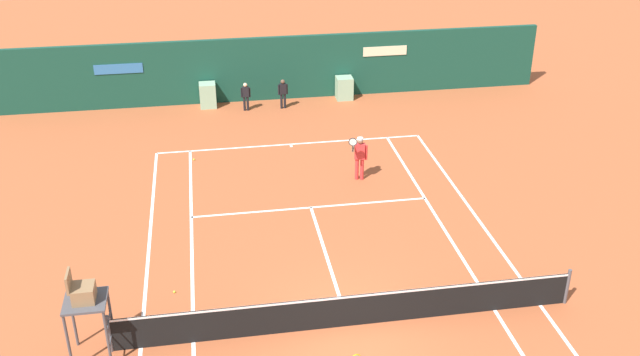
{
  "coord_description": "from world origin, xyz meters",
  "views": [
    {
      "loc": [
        -3.23,
        -14.74,
        11.94
      ],
      "look_at": [
        0.41,
        6.97,
        0.8
      ],
      "focal_mm": 40.64,
      "sensor_mm": 36.0,
      "label": 1
    }
  ],
  "objects_px": {
    "ball_kid_centre_post": "(283,92)",
    "tennis_ball_by_sideline": "(174,292)",
    "player_on_baseline": "(360,155)",
    "tennis_ball_mid_court": "(194,159)",
    "umpire_chair": "(84,300)",
    "ball_kid_right_post": "(246,95)"
  },
  "relations": [
    {
      "from": "umpire_chair",
      "to": "ball_kid_centre_post",
      "type": "bearing_deg",
      "value": 157.27
    },
    {
      "from": "ball_kid_centre_post",
      "to": "ball_kid_right_post",
      "type": "xyz_separation_m",
      "value": [
        -1.67,
        -0.0,
        -0.03
      ]
    },
    {
      "from": "ball_kid_right_post",
      "to": "tennis_ball_mid_court",
      "type": "bearing_deg",
      "value": 65.4
    },
    {
      "from": "ball_kid_centre_post",
      "to": "tennis_ball_by_sideline",
      "type": "height_order",
      "value": "ball_kid_centre_post"
    },
    {
      "from": "ball_kid_centre_post",
      "to": "tennis_ball_by_sideline",
      "type": "xyz_separation_m",
      "value": [
        -4.69,
        -13.5,
        -0.75
      ]
    },
    {
      "from": "ball_kid_right_post",
      "to": "tennis_ball_by_sideline",
      "type": "xyz_separation_m",
      "value": [
        -3.02,
        -13.5,
        -0.71
      ]
    },
    {
      "from": "ball_kid_centre_post",
      "to": "tennis_ball_mid_court",
      "type": "relative_size",
      "value": 19.9
    },
    {
      "from": "tennis_ball_mid_court",
      "to": "ball_kid_right_post",
      "type": "bearing_deg",
      "value": 64.03
    },
    {
      "from": "ball_kid_right_post",
      "to": "tennis_ball_by_sideline",
      "type": "bearing_deg",
      "value": 78.75
    },
    {
      "from": "ball_kid_centre_post",
      "to": "player_on_baseline",
      "type": "bearing_deg",
      "value": 96.79
    },
    {
      "from": "player_on_baseline",
      "to": "ball_kid_right_post",
      "type": "bearing_deg",
      "value": -49.7
    },
    {
      "from": "umpire_chair",
      "to": "ball_kid_right_post",
      "type": "height_order",
      "value": "umpire_chair"
    },
    {
      "from": "player_on_baseline",
      "to": "ball_kid_centre_post",
      "type": "distance_m",
      "value": 7.76
    },
    {
      "from": "ball_kid_centre_post",
      "to": "tennis_ball_mid_court",
      "type": "bearing_deg",
      "value": 43.28
    },
    {
      "from": "umpire_chair",
      "to": "player_on_baseline",
      "type": "xyz_separation_m",
      "value": [
        8.47,
        8.26,
        -0.66
      ]
    },
    {
      "from": "player_on_baseline",
      "to": "tennis_ball_mid_court",
      "type": "relative_size",
      "value": 27.5
    },
    {
      "from": "tennis_ball_by_sideline",
      "to": "tennis_ball_mid_court",
      "type": "bearing_deg",
      "value": 85.74
    },
    {
      "from": "umpire_chair",
      "to": "ball_kid_right_post",
      "type": "bearing_deg",
      "value": 162.6
    },
    {
      "from": "ball_kid_right_post",
      "to": "tennis_ball_mid_court",
      "type": "distance_m",
      "value": 5.48
    },
    {
      "from": "tennis_ball_by_sideline",
      "to": "player_on_baseline",
      "type": "bearing_deg",
      "value": 42.37
    },
    {
      "from": "ball_kid_right_post",
      "to": "player_on_baseline",
      "type": "bearing_deg",
      "value": 116.48
    },
    {
      "from": "ball_kid_centre_post",
      "to": "tennis_ball_by_sideline",
      "type": "bearing_deg",
      "value": 63.75
    }
  ]
}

